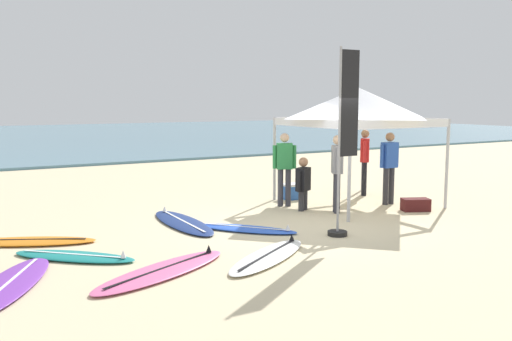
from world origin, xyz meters
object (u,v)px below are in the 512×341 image
Objects in this scene: surfboard_navy at (183,222)px; surfboard_teal at (75,256)px; surfboard_blue at (247,229)px; surfboard_pink at (163,270)px; surfboard_orange at (28,241)px; person_green at (284,164)px; person_black at (303,182)px; banner_flag at (344,150)px; person_blue at (389,163)px; person_red at (365,158)px; cooler_box at (292,191)px; canopy_tent at (359,104)px; surfboard_purple at (9,285)px; surfboard_white at (268,256)px; person_grey at (337,168)px; gear_bag_near_tent at (416,205)px.

surfboard_teal is at bearing -149.84° from surfboard_navy.
surfboard_blue is 2.80m from surfboard_pink.
person_green is at bearing 5.77° from surfboard_orange.
surfboard_orange is at bearing 179.54° from person_black.
surfboard_pink is 0.75× the size of banner_flag.
surfboard_orange is at bearing 176.71° from person_blue.
person_red reaches higher than cooler_box.
surfboard_blue is 0.55× the size of banner_flag.
banner_flag reaches higher than person_black.
surfboard_pink is at bearing -61.81° from surfboard_orange.
canopy_tent is 1.18× the size of surfboard_purple.
surfboard_blue is at bearing -171.34° from person_blue.
person_red is (5.15, 3.65, 0.95)m from surfboard_white.
person_grey is at bearing 10.75° from surfboard_blue.
surfboard_white is 1.69m from surfboard_pink.
surfboard_white is at bearing -133.05° from person_black.
person_blue is 2.51m from person_green.
banner_flag reaches higher than surfboard_white.
canopy_tent reaches higher than person_green.
surfboard_navy and surfboard_pink have the same top height.
person_grey reaches higher than person_black.
person_red is (4.55, 1.89, 0.95)m from surfboard_blue.
person_green is (4.20, 3.29, 0.95)m from surfboard_pink.
person_green is 3.42× the size of cooler_box.
canopy_tent is 1.59m from person_blue.
surfboard_navy is 1.51× the size of person_green.
gear_bag_near_tent is at bearing 17.40° from surfboard_white.
surfboard_pink is 3.99m from banner_flag.
surfboard_orange is (0.52, 2.28, 0.00)m from surfboard_purple.
cooler_box is at bearing 70.46° from banner_flag.
surfboard_white is at bearing -128.00° from cooler_box.
surfboard_pink is (-1.69, 0.14, -0.00)m from surfboard_white.
surfboard_white is at bearing -144.69° from person_red.
person_blue is (0.62, -0.42, -1.40)m from canopy_tent.
canopy_tent is at bearing -139.16° from person_red.
person_grey is 0.50× the size of banner_flag.
surfboard_teal is at bearing 42.10° from surfboard_purple.
surfboard_pink is (1.98, -0.44, -0.00)m from surfboard_purple.
person_grey is (6.78, 1.66, 0.95)m from surfboard_purple.
banner_flag is at bearing 0.33° from surfboard_purple.
gear_bag_near_tent is at bearing -31.25° from person_black.
surfboard_purple is at bearing 171.15° from surfboard_white.
person_blue is (4.81, 2.39, 0.95)m from surfboard_white.
surfboard_teal is at bearing -156.04° from cooler_box.
person_blue is at bearing 26.48° from surfboard_white.
surfboard_orange is 5.78m from banner_flag.
surfboard_navy is 5.22m from gear_bag_near_tent.
surfboard_white is 5.20m from cooler_box.
gear_bag_near_tent is (2.26, -1.93, -0.85)m from person_green.
surfboard_pink is at bearing -152.81° from person_red.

